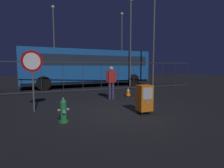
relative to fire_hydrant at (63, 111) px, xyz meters
The scene contains 13 objects.
ground_plane 2.10m from the fire_hydrant, 16.88° to the left, with size 60.00×60.00×0.00m, color black.
fire_hydrant is the anchor object (origin of this frame).
newspaper_box_primary 2.75m from the fire_hydrant, ahead, with size 0.48×0.42×1.02m.
stop_sign 2.25m from the fire_hydrant, 117.57° to the left, with size 0.71×0.31×2.23m.
pedestrian 4.03m from the fire_hydrant, 47.43° to the left, with size 0.55×0.22×1.67m.
traffic_cone 5.18m from the fire_hydrant, 41.12° to the left, with size 0.36×0.36×0.53m.
fence_barrier 6.59m from the fire_hydrant, 72.45° to the left, with size 18.03×0.04×2.00m.
bus_near 9.86m from the fire_hydrant, 71.26° to the left, with size 10.62×3.25×3.00m.
bus_far 14.49m from the fire_hydrant, 71.94° to the left, with size 10.73×3.78×3.00m.
street_light_near_left 10.96m from the fire_hydrant, 51.21° to the left, with size 0.32×0.32×7.26m.
street_light_near_right 15.58m from the fire_hydrant, 58.41° to the left, with size 0.32×0.32×7.61m.
street_light_far_left 14.82m from the fire_hydrant, 87.01° to the left, with size 0.32×0.32×7.90m.
street_light_far_right 10.77m from the fire_hydrant, 39.89° to the left, with size 0.32×0.32×8.18m.
Camera 1 is at (-2.53, -5.85, 1.65)m, focal length 28.02 mm.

